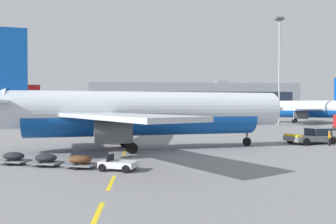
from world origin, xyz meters
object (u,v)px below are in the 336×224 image
airliner_foreground (141,113)px  pushback_tug (312,136)px  baggage_train (63,160)px  apron_light_mast_far (279,59)px  airliner_far_center (289,109)px  airliner_far_right (75,110)px  airliner_mid_left (3,110)px  ground_crew_worker (329,137)px

airliner_foreground → pushback_tug: airliner_foreground is taller
baggage_train → apron_light_mast_far: (38.53, 52.92, 15.47)m
airliner_far_center → apron_light_mast_far: size_ratio=1.26×
airliner_far_right → pushback_tug: bearing=-55.4°
airliner_far_right → baggage_train: (14.31, -73.75, -2.86)m
airliner_mid_left → apron_light_mast_far: bearing=-25.9°
pushback_tug → airliner_far_center: airliner_far_center is taller
airliner_far_right → apron_light_mast_far: apron_light_mast_far is taller
airliner_far_center → apron_light_mast_far: bearing=-123.5°
airliner_foreground → airliner_far_right: size_ratio=1.22×
airliner_foreground → apron_light_mast_far: size_ratio=1.34×
airliner_foreground → airliner_mid_left: 95.37m
ground_crew_worker → apron_light_mast_far: bearing=75.3°
airliner_foreground → airliner_far_center: (40.43, 54.66, -0.05)m
pushback_tug → baggage_train: 30.26m
airliner_mid_left → baggage_train: bearing=-65.3°
apron_light_mast_far → airliner_mid_left: bearing=154.1°
apron_light_mast_far → baggage_train: bearing=-126.1°
pushback_tug → apron_light_mast_far: 43.33m
airliner_foreground → ground_crew_worker: bearing=5.1°
airliner_foreground → airliner_far_right: bearing=107.5°
airliner_far_right → apron_light_mast_far: size_ratio=1.10×
airliner_foreground → pushback_tug: (21.02, 4.14, -3.05)m
pushback_tug → ground_crew_worker: 2.38m
airliner_foreground → pushback_tug: size_ratio=5.34×
ground_crew_worker → apron_light_mast_far: 45.04m
airliner_foreground → airliner_mid_left: bearing=120.3°
airliner_far_right → apron_light_mast_far: bearing=-21.5°
airliner_foreground → apron_light_mast_far: bearing=52.7°
airliner_mid_left → apron_light_mast_far: apron_light_mast_far is taller
airliner_mid_left → ground_crew_worker: size_ratio=16.73×
baggage_train → airliner_far_center: bearing=54.4°
apron_light_mast_far → ground_crew_worker: bearing=-104.7°
airliner_far_center → ground_crew_worker: (-18.47, -52.71, -2.90)m
airliner_mid_left → airliner_far_right: (28.02, -18.48, 0.06)m
airliner_far_right → ground_crew_worker: bearing=-55.8°
airliner_far_center → baggage_train: bearing=-125.6°
airliner_far_right → ground_crew_worker: size_ratio=16.17×
airliner_foreground → airliner_far_center: airliner_foreground is taller
pushback_tug → airliner_mid_left: size_ratio=0.22×
airliner_far_center → baggage_train: airliner_far_center is taller
airliner_far_right → ground_crew_worker: airliner_far_right is taller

